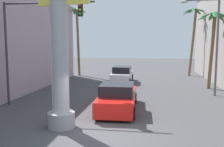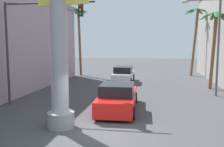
% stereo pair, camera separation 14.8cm
% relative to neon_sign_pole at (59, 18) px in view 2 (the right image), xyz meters
% --- Properties ---
extents(ground_plane, '(93.05, 93.05, 0.00)m').
position_rel_neon_sign_pole_xyz_m(ground_plane, '(1.88, 9.38, -4.85)').
color(ground_plane, '#424244').
extents(neon_sign_pole, '(2.73, 1.21, 10.73)m').
position_rel_neon_sign_pole_xyz_m(neon_sign_pole, '(0.00, 0.00, 0.00)').
color(neon_sign_pole, '#9E9EA3').
rests_on(neon_sign_pole, ground).
extents(street_lamp, '(2.71, 0.28, 6.95)m').
position_rel_neon_sign_pole_xyz_m(street_lamp, '(8.08, 8.37, -0.60)').
color(street_lamp, '#59595E').
rests_on(street_lamp, ground).
extents(traffic_light_mast, '(5.57, 0.32, 6.18)m').
position_rel_neon_sign_pole_xyz_m(traffic_light_mast, '(-3.07, 3.57, -0.47)').
color(traffic_light_mast, '#333333').
rests_on(traffic_light_mast, ground).
extents(car_lead, '(2.22, 5.21, 1.56)m').
position_rel_neon_sign_pole_xyz_m(car_lead, '(2.09, 3.34, -4.14)').
color(car_lead, black).
rests_on(car_lead, ground).
extents(car_far, '(1.90, 4.33, 1.56)m').
position_rel_neon_sign_pole_xyz_m(car_far, '(1.12, 13.65, -4.11)').
color(car_far, black).
rests_on(car_far, ground).
extents(palm_tree_far_left, '(2.52, 2.38, 7.99)m').
position_rel_neon_sign_pole_xyz_m(palm_tree_far_left, '(-4.76, 18.34, 0.35)').
color(palm_tree_far_left, brown).
rests_on(palm_tree_far_left, ground).
extents(palm_tree_far_right, '(2.65, 2.63, 7.90)m').
position_rel_neon_sign_pole_xyz_m(palm_tree_far_right, '(8.64, 20.08, 0.46)').
color(palm_tree_far_right, brown).
rests_on(palm_tree_far_right, ground).
extents(palm_tree_mid_right, '(2.60, 2.66, 6.41)m').
position_rel_neon_sign_pole_xyz_m(palm_tree_mid_right, '(8.88, 11.36, -0.41)').
color(palm_tree_mid_right, brown).
rests_on(palm_tree_mid_right, ground).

